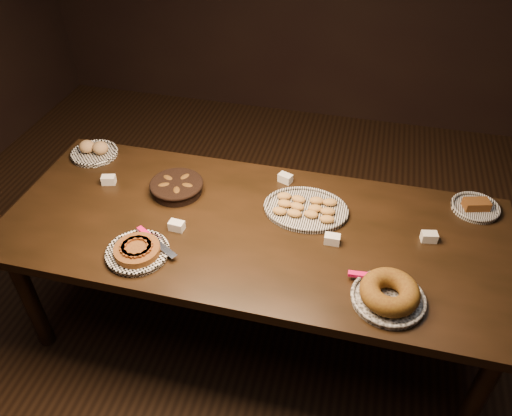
% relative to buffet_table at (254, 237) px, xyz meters
% --- Properties ---
extents(ground, '(5.00, 5.00, 0.00)m').
position_rel_buffet_table_xyz_m(ground, '(0.00, 0.00, -0.68)').
color(ground, black).
rests_on(ground, ground).
extents(buffet_table, '(2.40, 1.00, 0.75)m').
position_rel_buffet_table_xyz_m(buffet_table, '(0.00, 0.00, 0.00)').
color(buffet_table, black).
rests_on(buffet_table, ground).
extents(apple_tart_plate, '(0.33, 0.29, 0.06)m').
position_rel_buffet_table_xyz_m(apple_tart_plate, '(-0.45, -0.31, 0.09)').
color(apple_tart_plate, white).
rests_on(apple_tart_plate, buffet_table).
extents(madeleine_platter, '(0.41, 0.33, 0.05)m').
position_rel_buffet_table_xyz_m(madeleine_platter, '(0.22, 0.17, 0.09)').
color(madeleine_platter, black).
rests_on(madeleine_platter, buffet_table).
extents(bundt_cake_plate, '(0.32, 0.30, 0.09)m').
position_rel_buffet_table_xyz_m(bundt_cake_plate, '(0.63, -0.31, 0.11)').
color(bundt_cake_plate, black).
rests_on(bundt_cake_plate, buffet_table).
extents(croissant_basket, '(0.28, 0.28, 0.07)m').
position_rel_buffet_table_xyz_m(croissant_basket, '(-0.45, 0.16, 0.11)').
color(croissant_basket, black).
rests_on(croissant_basket, buffet_table).
extents(bread_roll_plate, '(0.26, 0.26, 0.08)m').
position_rel_buffet_table_xyz_m(bread_roll_plate, '(-1.02, 0.37, 0.10)').
color(bread_roll_plate, white).
rests_on(bread_roll_plate, buffet_table).
extents(loaf_plate, '(0.23, 0.23, 0.06)m').
position_rel_buffet_table_xyz_m(loaf_plate, '(1.02, 0.38, 0.09)').
color(loaf_plate, black).
rests_on(loaf_plate, buffet_table).
extents(tent_cards, '(1.69, 0.55, 0.04)m').
position_rel_buffet_table_xyz_m(tent_cards, '(0.01, 0.10, 0.10)').
color(tent_cards, white).
rests_on(tent_cards, buffet_table).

